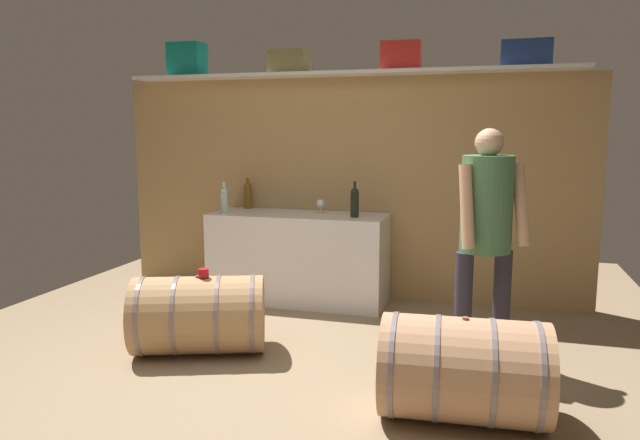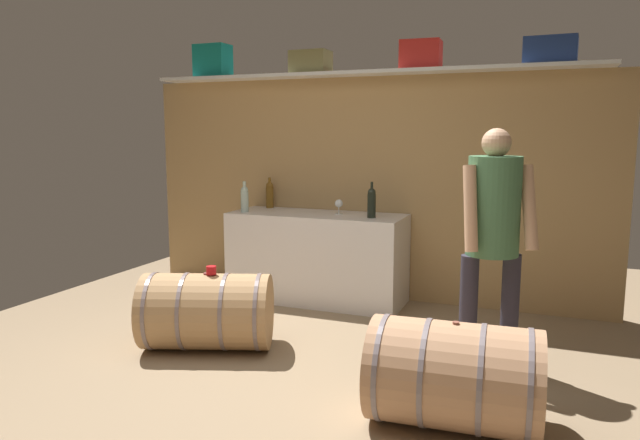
% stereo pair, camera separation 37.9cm
% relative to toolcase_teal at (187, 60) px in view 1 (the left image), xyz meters
% --- Properties ---
extents(ground_plane, '(5.79, 8.12, 0.02)m').
position_rel_toolcase_teal_xyz_m(ground_plane, '(1.60, -1.69, -2.32)').
color(ground_plane, '#8D7659').
extents(back_wall_panel, '(4.59, 0.10, 2.12)m').
position_rel_toolcase_teal_xyz_m(back_wall_panel, '(1.60, 0.15, -1.25)').
color(back_wall_panel, tan).
rests_on(back_wall_panel, ground).
extents(high_shelf_board, '(4.22, 0.40, 0.03)m').
position_rel_toolcase_teal_xyz_m(high_shelf_board, '(1.60, 0.00, -0.18)').
color(high_shelf_board, silver).
rests_on(high_shelf_board, back_wall_panel).
extents(toolcase_teal, '(0.34, 0.23, 0.33)m').
position_rel_toolcase_teal_xyz_m(toolcase_teal, '(0.00, 0.00, 0.00)').
color(toolcase_teal, '#128077').
rests_on(toolcase_teal, high_shelf_board).
extents(toolcase_olive, '(0.36, 0.25, 0.21)m').
position_rel_toolcase_teal_xyz_m(toolcase_olive, '(1.08, 0.00, -0.06)').
color(toolcase_olive, olive).
rests_on(toolcase_olive, high_shelf_board).
extents(toolcase_red, '(0.36, 0.27, 0.25)m').
position_rel_toolcase_teal_xyz_m(toolcase_red, '(2.13, 0.00, -0.04)').
color(toolcase_red, red).
rests_on(toolcase_red, high_shelf_board).
extents(toolcase_navy, '(0.42, 0.26, 0.22)m').
position_rel_toolcase_teal_xyz_m(toolcase_navy, '(3.20, 0.00, -0.05)').
color(toolcase_navy, navy).
rests_on(toolcase_navy, high_shelf_board).
extents(work_cabinet, '(1.66, 0.62, 0.84)m').
position_rel_toolcase_teal_xyz_m(work_cabinet, '(1.23, -0.22, -1.89)').
color(work_cabinet, silver).
rests_on(work_cabinet, ground).
extents(wine_bottle_amber, '(0.08, 0.08, 0.31)m').
position_rel_toolcase_teal_xyz_m(wine_bottle_amber, '(0.62, 0.01, -1.33)').
color(wine_bottle_amber, brown).
rests_on(wine_bottle_amber, work_cabinet).
extents(wine_bottle_clear, '(0.08, 0.08, 0.30)m').
position_rel_toolcase_teal_xyz_m(wine_bottle_clear, '(0.54, -0.37, -1.34)').
color(wine_bottle_clear, '#ABC2B7').
rests_on(wine_bottle_clear, work_cabinet).
extents(wine_bottle_dark, '(0.08, 0.08, 0.32)m').
position_rel_toolcase_teal_xyz_m(wine_bottle_dark, '(1.78, -0.28, -1.33)').
color(wine_bottle_dark, black).
rests_on(wine_bottle_dark, work_cabinet).
extents(wine_glass, '(0.07, 0.07, 0.14)m').
position_rel_toolcase_teal_xyz_m(wine_glass, '(1.43, -0.17, -1.37)').
color(wine_glass, white).
rests_on(wine_glass, work_cabinet).
extents(wine_barrel_near, '(1.07, 0.84, 0.58)m').
position_rel_toolcase_teal_xyz_m(wine_barrel_near, '(0.95, -1.70, -2.02)').
color(wine_barrel_near, tan).
rests_on(wine_barrel_near, ground).
extents(wine_barrel_far, '(0.94, 0.64, 0.60)m').
position_rel_toolcase_teal_xyz_m(wine_barrel_far, '(2.84, -2.21, -2.01)').
color(wine_barrel_far, tan).
rests_on(wine_barrel_far, ground).
extents(tasting_cup, '(0.07, 0.07, 0.06)m').
position_rel_toolcase_teal_xyz_m(tasting_cup, '(1.00, -1.70, -1.71)').
color(tasting_cup, red).
rests_on(tasting_cup, wine_barrel_near).
extents(winemaker_pouring, '(0.51, 0.45, 1.63)m').
position_rel_toolcase_teal_xyz_m(winemaker_pouring, '(2.93, -1.31, -1.31)').
color(winemaker_pouring, '#2E2B38').
rests_on(winemaker_pouring, ground).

